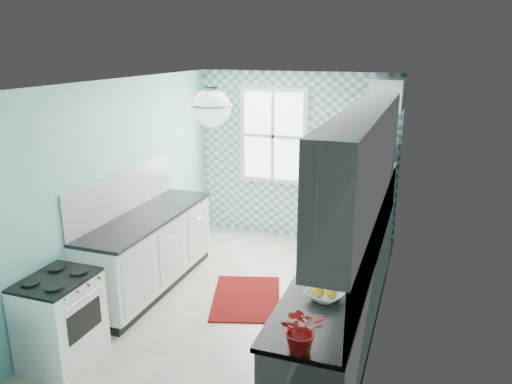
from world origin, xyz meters
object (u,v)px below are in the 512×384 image
(stove, at_px, (61,319))
(sink, at_px, (362,217))
(ceiling_light, at_px, (212,107))
(fridge, at_px, (366,199))
(fruit_bowl, at_px, (325,295))
(microwave, at_px, (370,129))
(potted_plant, at_px, (302,329))

(stove, distance_m, sink, 3.39)
(ceiling_light, height_order, fridge, ceiling_light)
(stove, distance_m, fruit_bowl, 2.47)
(fridge, relative_size, microwave, 3.08)
(sink, bearing_deg, stove, -134.92)
(fridge, bearing_deg, fruit_bowl, -86.13)
(stove, height_order, sink, sink)
(sink, bearing_deg, microwave, 95.78)
(sink, distance_m, potted_plant, 2.84)
(potted_plant, bearing_deg, microwave, 91.32)
(fridge, relative_size, fruit_bowl, 5.61)
(ceiling_light, bearing_deg, potted_plant, -47.81)
(fruit_bowl, distance_m, potted_plant, 0.75)
(fruit_bowl, bearing_deg, fridge, 91.63)
(sink, bearing_deg, ceiling_light, -127.81)
(fridge, relative_size, potted_plant, 5.05)
(fruit_bowl, relative_size, microwave, 0.55)
(potted_plant, height_order, microwave, microwave)
(stove, height_order, potted_plant, potted_plant)
(stove, bearing_deg, fruit_bowl, 5.49)
(ceiling_light, relative_size, stove, 0.42)
(fridge, height_order, potted_plant, fridge)
(ceiling_light, relative_size, microwave, 0.66)
(ceiling_light, distance_m, fruit_bowl, 1.90)
(ceiling_light, distance_m, microwave, 2.86)
(sink, distance_m, microwave, 1.38)
(sink, height_order, potted_plant, sink)
(ceiling_light, xyz_separation_m, microwave, (1.11, 2.58, -0.53))
(fridge, bearing_deg, microwave, 56.26)
(stove, relative_size, microwave, 1.55)
(stove, xyz_separation_m, sink, (2.40, 2.34, 0.49))
(fridge, distance_m, potted_plant, 3.91)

